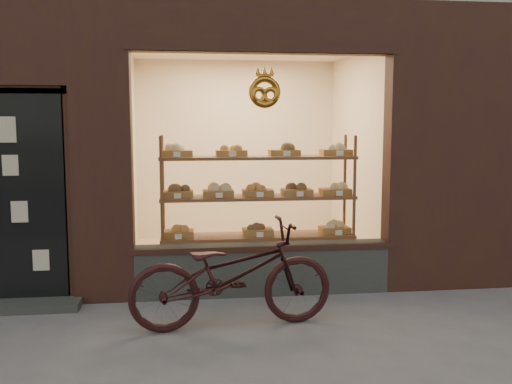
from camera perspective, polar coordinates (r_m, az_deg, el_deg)
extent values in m
cube|color=#2F3331|center=(6.19, 0.70, -7.70)|extent=(2.70, 0.25, 0.55)
cube|color=black|center=(6.13, -22.53, -0.51)|extent=(0.90, 0.04, 2.15)
cube|color=#2F3331|center=(6.19, -22.46, -10.48)|extent=(1.15, 0.35, 0.08)
torus|color=orange|center=(5.89, 0.87, 9.97)|extent=(0.33, 0.07, 0.33)
cube|color=brown|center=(6.65, 0.18, -8.66)|extent=(2.20, 0.45, 0.04)
cube|color=brown|center=(6.54, 0.18, -4.44)|extent=(2.20, 0.45, 0.03)
cube|color=brown|center=(6.46, 0.18, -0.52)|extent=(2.20, 0.45, 0.04)
cube|color=brown|center=(6.42, 0.18, 3.46)|extent=(2.20, 0.45, 0.04)
cylinder|color=brown|center=(6.24, -9.38, -2.27)|extent=(0.04, 0.04, 1.70)
cylinder|color=brown|center=(6.52, 9.78, -1.89)|extent=(0.04, 0.04, 1.70)
cylinder|color=brown|center=(6.63, -9.26, -1.74)|extent=(0.04, 0.04, 1.70)
cylinder|color=brown|center=(6.89, 8.83, -1.40)|extent=(0.04, 0.04, 1.70)
cube|color=brown|center=(6.47, -7.77, -4.14)|extent=(0.34, 0.24, 0.07)
sphere|color=#AB5621|center=(6.46, -7.78, -3.40)|extent=(0.11, 0.11, 0.11)
cube|color=white|center=(6.29, -7.78, -4.46)|extent=(0.07, 0.01, 0.05)
cube|color=brown|center=(6.53, 0.18, -3.98)|extent=(0.34, 0.24, 0.07)
sphere|color=brown|center=(6.51, 0.18, -3.25)|extent=(0.11, 0.11, 0.11)
cube|color=white|center=(6.35, 0.40, -4.30)|extent=(0.07, 0.01, 0.05)
cube|color=brown|center=(6.70, 7.85, -3.76)|extent=(0.34, 0.24, 0.07)
sphere|color=#DACB88|center=(6.69, 7.86, -3.05)|extent=(0.11, 0.11, 0.11)
cube|color=white|center=(6.53, 8.27, -4.06)|extent=(0.08, 0.01, 0.05)
cube|color=brown|center=(6.40, -7.83, -0.18)|extent=(0.34, 0.24, 0.07)
sphere|color=brown|center=(6.39, -7.84, 0.57)|extent=(0.11, 0.11, 0.11)
cube|color=white|center=(6.22, -7.84, -0.39)|extent=(0.07, 0.01, 0.06)
cube|color=brown|center=(6.41, -3.81, -0.12)|extent=(0.34, 0.24, 0.07)
sphere|color=#DACB88|center=(6.40, -3.81, 0.63)|extent=(0.11, 0.11, 0.11)
cube|color=white|center=(6.23, -3.70, -0.33)|extent=(0.07, 0.01, 0.06)
cube|color=brown|center=(6.46, 0.18, -0.06)|extent=(0.34, 0.24, 0.07)
sphere|color=#AB5621|center=(6.45, 0.18, 0.69)|extent=(0.11, 0.11, 0.11)
cube|color=white|center=(6.27, 0.40, -0.26)|extent=(0.07, 0.01, 0.06)
cube|color=brown|center=(6.53, 4.10, 0.00)|extent=(0.34, 0.24, 0.07)
sphere|color=brown|center=(6.52, 4.11, 0.74)|extent=(0.11, 0.11, 0.11)
cube|color=white|center=(6.35, 4.43, -0.20)|extent=(0.07, 0.01, 0.06)
cube|color=brown|center=(6.63, 7.91, 0.06)|extent=(0.34, 0.24, 0.07)
sphere|color=#DACB88|center=(6.62, 7.93, 0.79)|extent=(0.11, 0.11, 0.11)
cube|color=white|center=(6.46, 8.34, -0.13)|extent=(0.08, 0.01, 0.06)
cube|color=brown|center=(6.36, -7.90, 3.84)|extent=(0.34, 0.24, 0.07)
sphere|color=#DACB88|center=(6.36, -7.91, 4.61)|extent=(0.11, 0.11, 0.11)
cube|color=white|center=(6.18, -7.91, 3.75)|extent=(0.07, 0.01, 0.06)
cube|color=brown|center=(6.38, -2.49, 3.91)|extent=(0.34, 0.24, 0.07)
sphere|color=#AB5621|center=(6.38, -2.50, 4.67)|extent=(0.11, 0.11, 0.11)
cube|color=white|center=(6.20, -2.35, 3.82)|extent=(0.08, 0.01, 0.06)
cube|color=brown|center=(6.46, 2.83, 3.94)|extent=(0.34, 0.24, 0.07)
sphere|color=brown|center=(6.46, 2.83, 4.70)|extent=(0.11, 0.11, 0.11)
cube|color=white|center=(6.28, 3.12, 3.86)|extent=(0.07, 0.01, 0.06)
cube|color=brown|center=(6.60, 7.98, 3.95)|extent=(0.34, 0.24, 0.07)
sphere|color=#DACB88|center=(6.59, 7.99, 4.68)|extent=(0.11, 0.11, 0.11)
cube|color=white|center=(6.42, 8.41, 3.86)|extent=(0.08, 0.01, 0.06)
imported|color=black|center=(5.17, -2.43, -8.27)|extent=(1.89, 0.81, 0.97)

